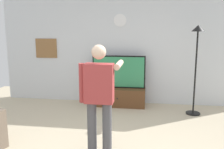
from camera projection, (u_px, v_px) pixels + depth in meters
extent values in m
cube|color=silver|center=(122.00, 51.00, 6.22)|extent=(6.40, 0.10, 2.70)
cube|color=brown|center=(118.00, 97.00, 6.08)|extent=(1.35, 0.50, 0.45)
sphere|color=black|center=(117.00, 99.00, 5.82)|extent=(0.04, 0.04, 0.04)
cube|color=black|center=(119.00, 72.00, 6.02)|extent=(1.33, 0.06, 0.82)
cube|color=#338C59|center=(119.00, 72.00, 5.98)|extent=(1.27, 0.01, 0.76)
cylinder|color=white|center=(120.00, 20.00, 6.03)|extent=(0.32, 0.03, 0.32)
cube|color=olive|center=(46.00, 48.00, 6.44)|extent=(0.59, 0.04, 0.51)
cylinder|color=black|center=(193.00, 113.00, 5.48)|extent=(0.32, 0.32, 0.03)
cylinder|color=black|center=(195.00, 73.00, 5.31)|extent=(0.04, 0.04, 1.83)
cone|color=black|center=(198.00, 28.00, 5.14)|extent=(0.28, 0.28, 0.14)
cylinder|color=#4C4C51|center=(92.00, 129.00, 3.60)|extent=(0.14, 0.14, 0.83)
cylinder|color=#4C4C51|center=(107.00, 130.00, 3.57)|extent=(0.14, 0.14, 0.83)
cube|color=#A53838|center=(99.00, 83.00, 3.46)|extent=(0.42, 0.22, 0.58)
sphere|color=beige|center=(99.00, 52.00, 3.38)|extent=(0.21, 0.21, 0.21)
cylinder|color=#A53838|center=(82.00, 83.00, 3.50)|extent=(0.09, 0.09, 0.58)
cylinder|color=beige|center=(119.00, 65.00, 3.66)|extent=(0.09, 0.58, 0.09)
cube|color=white|center=(121.00, 62.00, 3.98)|extent=(0.04, 0.12, 0.04)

